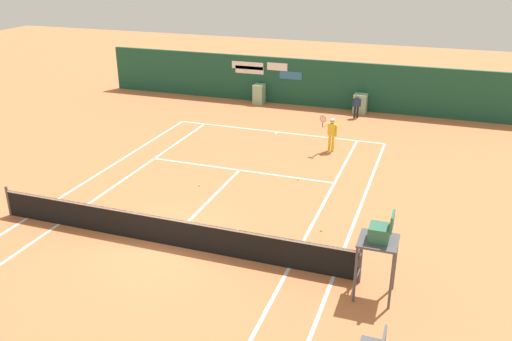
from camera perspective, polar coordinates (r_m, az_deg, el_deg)
The scene contains 9 objects.
ground_plane at distance 17.51m, azimuth -8.68°, elevation -6.86°, with size 80.00×80.00×0.01m.
tennis_net at distance 16.83m, azimuth -9.69°, elevation -6.24°, with size 12.10×0.10×1.07m.
sponsor_back_wall at distance 31.49m, azimuth 5.25°, elevation 9.21°, with size 25.00×1.02×2.69m.
umpire_chair at distance 14.07m, azimuth 12.95°, elevation -7.20°, with size 1.00×1.00×2.48m.
player_on_baseline at distance 24.30m, azimuth 8.02°, elevation 4.10°, with size 0.74×0.63×1.76m.
ball_kid_right_post at distance 29.54m, azimuth 10.66°, elevation 6.90°, with size 0.43×0.22×1.30m.
tennis_ball_by_sideline at distance 20.89m, azimuth -6.06°, elevation -1.56°, with size 0.07×0.07×0.07m, color #CCE033.
tennis_ball_near_service_line at distance 17.69m, azimuth 6.96°, elevation -6.32°, with size 0.07×0.07×0.07m, color #CCE033.
tennis_ball_mid_court at distance 21.37m, azimuth 4.50°, elevation -0.93°, with size 0.07×0.07×0.07m, color #CCE033.
Camera 1 is at (7.48, -12.76, 8.53)m, focal length 37.62 mm.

